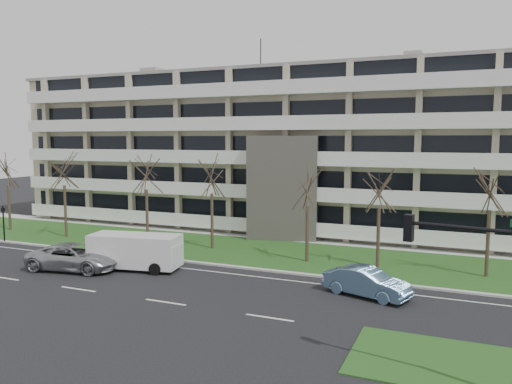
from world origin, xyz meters
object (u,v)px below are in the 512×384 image
at_px(silver_pickup, 75,257).
at_px(white_van, 136,248).
at_px(blue_sedan, 367,282).
at_px(traffic_signal, 503,284).
at_px(pedestrian_signal, 3,219).

bearing_deg(silver_pickup, white_van, -73.75).
height_order(blue_sedan, traffic_signal, traffic_signal).
bearing_deg(blue_sedan, white_van, 108.31).
relative_size(blue_sedan, white_van, 0.76).
xyz_separation_m(silver_pickup, white_van, (3.68, 1.75, 0.54)).
bearing_deg(white_van, silver_pickup, -164.90).
height_order(silver_pickup, blue_sedan, silver_pickup).
distance_m(silver_pickup, pedestrian_signal, 12.94).
bearing_deg(blue_sedan, pedestrian_signal, 102.67).
xyz_separation_m(silver_pickup, pedestrian_signal, (-12.02, 4.65, 1.11)).
bearing_deg(white_van, traffic_signal, -33.34).
relative_size(white_van, traffic_signal, 1.04).
height_order(silver_pickup, traffic_signal, traffic_signal).
height_order(white_van, pedestrian_signal, pedestrian_signal).
relative_size(silver_pickup, white_van, 0.98).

